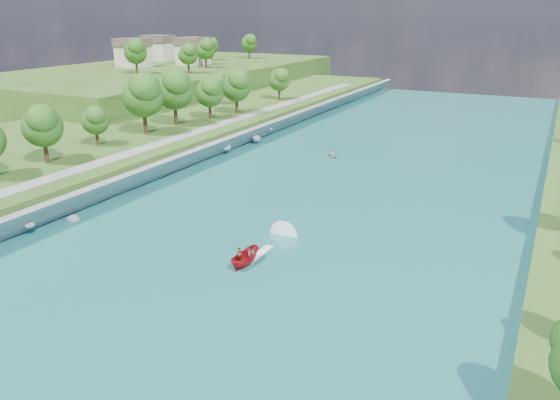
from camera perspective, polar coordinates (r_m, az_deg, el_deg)
The scene contains 11 objects.
ground at distance 57.57m, azimuth -4.67°, elevation -6.70°, with size 260.00×260.00×0.00m, color #2D5119.
river_water at distance 73.93m, azimuth 3.46°, elevation -0.66°, with size 55.00×240.00×0.10m, color #1A6164.
berm_west at distance 103.22m, azimuth -22.90°, elevation 4.56°, with size 45.00×240.00×3.50m, color #2D5119.
ridge_west at distance 178.44m, azimuth -11.49°, elevation 12.13°, with size 60.00×120.00×9.00m, color #2D5119.
riprap_bank at distance 86.03m, azimuth -12.65°, elevation 2.97°, with size 3.60×236.00×4.28m.
riverside_path at distance 90.33m, azimuth -15.77°, elevation 4.64°, with size 3.00×200.00×0.10m, color gray.
ridge_houses at distance 185.39m, azimuth -12.25°, elevation 15.07°, with size 29.50×29.50×8.40m.
trees_west at distance 86.10m, azimuth -25.29°, elevation 6.66°, with size 17.46×154.22×13.26m.
trees_ridge at distance 175.20m, azimuth -8.66°, elevation 15.28°, with size 23.87×64.45×10.91m.
motorboat at distance 57.82m, azimuth -3.00°, elevation -5.62°, with size 3.60×19.05×2.00m.
raft at distance 99.29m, azimuth 5.52°, elevation 4.69°, with size 3.26×3.47×1.51m.
Camera 1 is at (27.70, -43.85, 24.99)m, focal length 35.00 mm.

